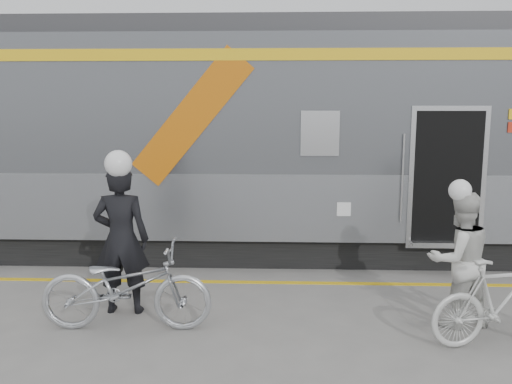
{
  "coord_description": "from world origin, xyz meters",
  "views": [
    {
      "loc": [
        0.21,
        -5.8,
        2.74
      ],
      "look_at": [
        -0.07,
        1.6,
        1.5
      ],
      "focal_mm": 38.0,
      "sensor_mm": 36.0,
      "label": 1
    }
  ],
  "objects_px": {
    "bicycle_left": "(126,286)",
    "woman": "(459,259)",
    "man": "(121,239)",
    "bicycle_right": "(501,302)"
  },
  "relations": [
    {
      "from": "man",
      "to": "bicycle_right",
      "type": "xyz_separation_m",
      "value": [
        4.54,
        -0.81,
        -0.47
      ]
    },
    {
      "from": "bicycle_right",
      "to": "man",
      "type": "bearing_deg",
      "value": 66.61
    },
    {
      "from": "woman",
      "to": "bicycle_right",
      "type": "relative_size",
      "value": 0.99
    },
    {
      "from": "bicycle_left",
      "to": "woman",
      "type": "height_order",
      "value": "woman"
    },
    {
      "from": "man",
      "to": "bicycle_left",
      "type": "relative_size",
      "value": 0.95
    },
    {
      "from": "man",
      "to": "woman",
      "type": "height_order",
      "value": "man"
    },
    {
      "from": "bicycle_left",
      "to": "woman",
      "type": "relative_size",
      "value": 1.23
    },
    {
      "from": "woman",
      "to": "bicycle_right",
      "type": "height_order",
      "value": "woman"
    },
    {
      "from": "bicycle_left",
      "to": "woman",
      "type": "distance_m",
      "value": 4.06
    },
    {
      "from": "woman",
      "to": "man",
      "type": "bearing_deg",
      "value": -16.78
    }
  ]
}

